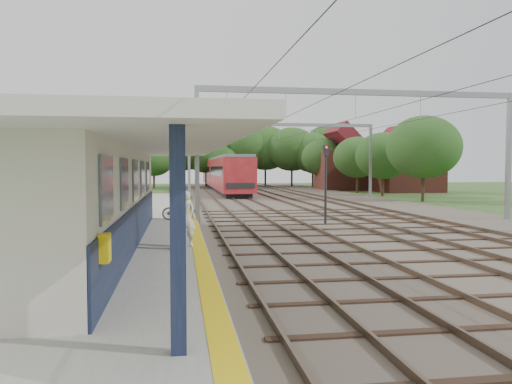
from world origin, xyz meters
TOP-DOWN VIEW (x-y plane):
  - ground at (0.00, 0.00)m, footprint 160.00×160.00m
  - ballast_bed at (4.00, 30.00)m, footprint 18.00×90.00m
  - platform at (-7.50, 14.00)m, footprint 5.00×52.00m
  - yellow_stripe at (-5.25, 14.00)m, footprint 0.45×52.00m
  - station_building at (-8.88, 7.00)m, footprint 3.41×18.00m
  - canopy at (-7.77, 6.00)m, footprint 6.40×20.00m
  - rail_tracks at (1.50, 30.00)m, footprint 11.80×88.00m
  - catenary_system at (3.39, 25.28)m, footprint 17.22×88.00m
  - tree_band at (3.84, 57.12)m, footprint 31.72×30.88m
  - house_near at (21.00, 46.00)m, footprint 7.00×6.12m
  - house_far at (16.00, 52.00)m, footprint 8.00×6.12m
  - person at (-5.68, 6.55)m, footprint 0.74×0.56m
  - bicycle at (-5.92, 15.00)m, footprint 1.67×0.63m
  - train at (-0.50, 53.12)m, footprint 3.07×38.21m
  - signal_post at (1.35, 14.08)m, footprint 0.29×0.26m

SIDE VIEW (x-z plane):
  - ground at x=0.00m, z-range 0.00..0.00m
  - ballast_bed at x=4.00m, z-range 0.00..0.10m
  - platform at x=-7.50m, z-range 0.00..0.35m
  - rail_tracks at x=1.50m, z-range 0.10..0.25m
  - yellow_stripe at x=-5.25m, z-range 0.35..0.36m
  - bicycle at x=-5.92m, z-range 0.35..1.33m
  - person at x=-5.68m, z-range 0.35..2.19m
  - station_building at x=-8.88m, z-range 0.34..3.74m
  - train at x=-0.50m, z-range 0.23..4.25m
  - signal_post at x=1.35m, z-range 0.46..4.50m
  - house_near at x=21.00m, z-range -0.96..6.93m
  - house_far at x=16.00m, z-range -1.09..7.56m
  - canopy at x=-7.77m, z-range 1.92..5.36m
  - tree_band at x=3.84m, z-range 0.51..9.33m
  - catenary_system at x=3.39m, z-range 2.01..9.01m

